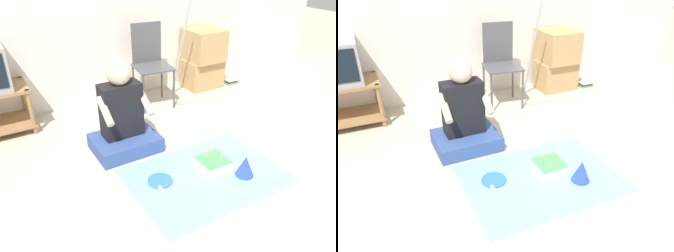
{
  "view_description": "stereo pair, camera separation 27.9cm",
  "coord_description": "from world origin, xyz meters",
  "views": [
    {
      "loc": [
        -1.66,
        -1.58,
        1.69
      ],
      "look_at": [
        -0.39,
        0.53,
        0.35
      ],
      "focal_mm": 35.0,
      "sensor_mm": 36.0,
      "label": 1
    },
    {
      "loc": [
        -1.41,
        -1.71,
        1.69
      ],
      "look_at": [
        -0.39,
        0.53,
        0.35
      ],
      "focal_mm": 35.0,
      "sensor_mm": 36.0,
      "label": 2
    }
  ],
  "objects": [
    {
      "name": "person_seated",
      "position": [
        -0.64,
        0.92,
        0.3
      ],
      "size": [
        0.6,
        0.46,
        0.92
      ],
      "color": "#334C8C",
      "rests_on": "ground_plane"
    },
    {
      "name": "birthday_cake",
      "position": [
        -0.14,
        0.2,
        0.06
      ],
      "size": [
        0.24,
        0.24,
        0.17
      ],
      "color": "white",
      "rests_on": "party_cloth"
    },
    {
      "name": "cardboard_box_stack",
      "position": [
        0.93,
        1.83,
        0.4
      ],
      "size": [
        0.5,
        0.48,
        0.78
      ],
      "color": "tan",
      "rests_on": "ground_plane"
    },
    {
      "name": "paper_plate",
      "position": [
        -0.61,
        0.29,
        0.01
      ],
      "size": [
        0.21,
        0.21,
        0.01
      ],
      "color": "blue",
      "rests_on": "party_cloth"
    },
    {
      "name": "plastic_spoon_near",
      "position": [
        -0.65,
        0.2,
        0.01
      ],
      "size": [
        0.06,
        0.14,
        0.01
      ],
      "color": "white",
      "rests_on": "party_cloth"
    },
    {
      "name": "party_hat_blue",
      "position": [
        0.04,
        -0.0,
        0.1
      ],
      "size": [
        0.16,
        0.16,
        0.18
      ],
      "color": "blue",
      "rests_on": "party_cloth"
    },
    {
      "name": "folding_chair",
      "position": [
        0.08,
        1.72,
        0.55
      ],
      "size": [
        0.46,
        0.46,
        0.95
      ],
      "color": "#4C4C51",
      "rests_on": "ground_plane"
    },
    {
      "name": "dust_mop",
      "position": [
        0.46,
        1.58,
        0.35
      ],
      "size": [
        0.28,
        0.41,
        1.21
      ],
      "color": "#B2ADA3",
      "rests_on": "ground_plane"
    },
    {
      "name": "party_cloth",
      "position": [
        -0.24,
        0.16,
        0.0
      ],
      "size": [
        1.27,
        0.92,
        0.01
      ],
      "color": "#7FC6E0",
      "rests_on": "ground_plane"
    },
    {
      "name": "book_pile",
      "position": [
        1.36,
        1.7,
        0.03
      ],
      "size": [
        0.2,
        0.13,
        0.07
      ],
      "color": "#60936B",
      "rests_on": "ground_plane"
    },
    {
      "name": "ground_plane",
      "position": [
        0.0,
        0.0,
        0.0
      ],
      "size": [
        16.0,
        16.0,
        0.0
      ],
      "primitive_type": "plane",
      "color": "#BCB29E"
    },
    {
      "name": "plastic_spoon_far",
      "position": [
        -0.49,
        0.17,
        0.01
      ],
      "size": [
        0.05,
        0.14,
        0.01
      ],
      "color": "white",
      "rests_on": "party_cloth"
    }
  ]
}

